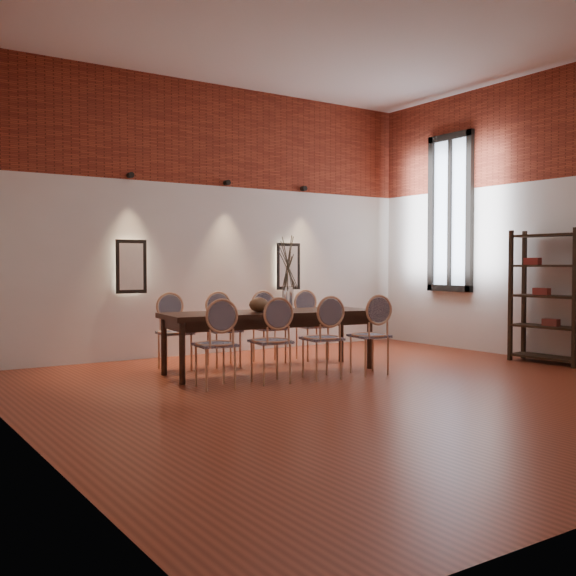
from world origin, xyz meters
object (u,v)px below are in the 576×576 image
chair_far_c (270,328)px  vase (288,299)px  chair_near_b (271,341)px  bowl (259,305)px  chair_far_b (224,330)px  book (270,310)px  shelving_rack (548,296)px  chair_near_a (215,344)px  chair_far_a (175,333)px  chair_near_d (369,335)px  chair_far_d (312,326)px  chair_near_c (322,338)px  dining_table (270,342)px

chair_far_c → vase: vase is taller
chair_near_b → bowl: chair_near_b is taller
chair_far_b → bowl: (0.07, -0.77, 0.37)m
book → shelving_rack: bearing=-24.1°
book → vase: bearing=-32.7°
chair_near_a → bowl: size_ratio=3.92×
chair_far_c → bowl: 0.98m
chair_far_a → book: 1.24m
bowl → vase: bearing=0.2°
chair_near_a → chair_near_d: (1.97, -0.23, 0.00)m
chair_far_a → chair_far_d: (1.97, -0.23, 0.00)m
chair_near_b → chair_far_a: 1.56m
chair_near_a → chair_near_c: (1.32, -0.15, 0.00)m
chair_far_b → book: size_ratio=3.62×
dining_table → book: (0.06, 0.09, 0.39)m
chair_near_c → chair_near_d: same height
chair_near_b → book: 0.94m
dining_table → chair_near_d: size_ratio=2.82×
chair_near_b → chair_near_c: bearing=-0.0°
chair_near_d → book: 1.27m
dining_table → chair_near_a: size_ratio=2.82×
chair_far_c → vase: size_ratio=3.13×
dining_table → chair_far_a: bearing=144.6°
chair_far_c → chair_far_b: bearing=0.0°
chair_far_d → chair_far_b: bearing=0.0°
dining_table → chair_near_a: (-1.07, -0.59, 0.09)m
chair_near_c → shelving_rack: 3.36m
chair_far_c → chair_far_d: size_ratio=1.00×
chair_near_d → chair_far_a: (-1.81, 1.63, 0.00)m
chair_near_d → bowl: size_ratio=3.92×
chair_near_d → chair_far_d: same height
vase → book: 0.26m
chair_far_b → chair_far_d: size_ratio=1.00×
dining_table → bowl: 0.50m
chair_near_c → chair_far_a: same height
chair_far_d → vase: size_ratio=3.13×
chair_far_d → book: size_ratio=3.62×
chair_near_a → chair_far_a: bearing=90.0°
chair_near_b → chair_far_d: size_ratio=1.00×
shelving_rack → chair_far_d: bearing=136.5°
chair_near_d → chair_far_b: size_ratio=1.00×
chair_near_d → bowl: 1.39m
chair_near_b → shelving_rack: size_ratio=0.52×
chair_near_b → chair_far_a: (-0.50, 1.48, 0.00)m
chair_far_b → vase: 1.01m
dining_table → chair_far_c: 0.79m
chair_near_c → bowl: size_ratio=3.92×
chair_near_a → shelving_rack: 4.67m
chair_near_a → chair_near_b: (0.66, -0.08, 0.00)m
chair_near_a → shelving_rack: (4.57, -0.86, 0.43)m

